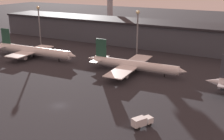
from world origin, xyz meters
name	(u,v)px	position (x,y,z in m)	size (l,w,h in m)	color
ground	(59,106)	(0.00, 0.00, 0.00)	(600.00, 600.00, 0.00)	#26262B
terminal_building	(159,34)	(0.00, 88.98, 6.99)	(213.59, 23.24, 13.89)	#3D424C
airplane_0	(33,51)	(-45.78, 37.38, 3.36)	(49.39, 26.41, 13.06)	white
airplane_1	(133,65)	(6.28, 39.90, 3.13)	(43.48, 35.03, 12.67)	white
service_vehicle_2	(142,121)	(26.96, 0.01, 1.61)	(4.63, 6.11, 2.82)	white
lamp_post_0	(39,20)	(-62.54, 61.04, 14.32)	(1.80, 1.80, 22.15)	slate
lamp_post_1	(137,28)	(-1.36, 61.04, 14.71)	(1.80, 1.80, 22.86)	slate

